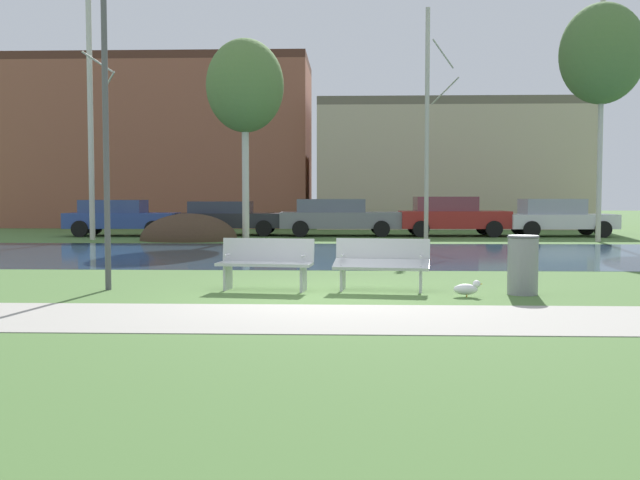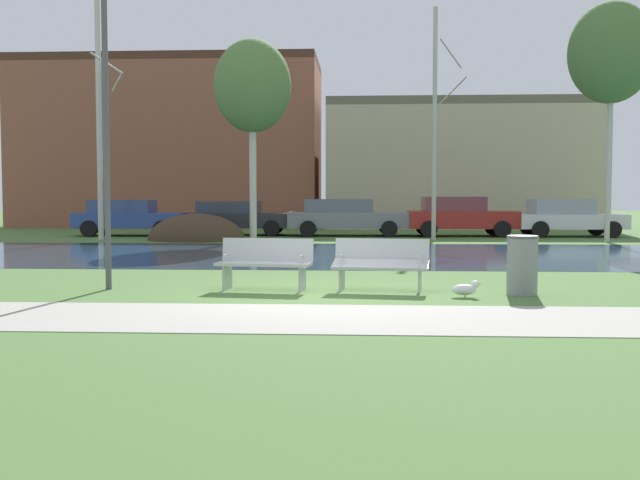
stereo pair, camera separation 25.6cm
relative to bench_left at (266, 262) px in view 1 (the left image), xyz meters
The scene contains 20 objects.
ground_plane 9.17m from the bench_left, 83.93° to the left, with size 120.00×120.00×0.00m, color #476B33.
paved_path_strip 3.08m from the bench_left, 71.46° to the right, with size 60.00×2.33×0.01m, color #9E998E.
river_band 7.86m from the bench_left, 82.91° to the left, with size 80.00×8.88×0.01m, color #284256.
soil_mound 14.76m from the bench_left, 107.11° to the left, with size 3.50×3.09×1.93m, color #423021.
bench_left is the anchor object (origin of this frame).
bench_right 1.96m from the bench_left, ahead, with size 1.66×0.76×0.87m.
trash_bin 4.24m from the bench_left, ahead, with size 0.51×0.51×0.96m.
seagull 3.38m from the bench_left, 12.80° to the right, with size 0.47×0.17×0.27m.
streetlamp 4.32m from the bench_left, behind, with size 0.32×0.32×5.85m.
birch_far_left 16.75m from the bench_left, 119.02° to the left, with size 1.07×1.83×9.09m.
birch_left 15.53m from the bench_left, 99.12° to the left, with size 2.80×2.80×7.25m.
birch_center_left 15.84m from the bench_left, 73.85° to the left, with size 1.22×2.05×8.35m.
birch_center 18.09m from the bench_left, 53.64° to the left, with size 2.88×2.88×8.31m.
parked_van_nearest_blue 18.41m from the bench_left, 114.57° to the left, with size 4.35×2.05×1.43m.
parked_sedan_second_dark 17.82m from the bench_left, 101.27° to the left, with size 4.44×2.14×1.37m.
parked_hatch_third_grey 17.22m from the bench_left, 86.68° to the left, with size 4.81×2.17×1.47m.
parked_wagon_fourth_red 18.06m from the bench_left, 72.28° to the left, with size 4.30×2.17×1.56m.
parked_suv_fifth_white 19.63m from the bench_left, 60.61° to the left, with size 4.16×2.15×1.48m.
building_brick_low 28.02m from the bench_left, 107.59° to the left, with size 15.48×6.08×8.61m.
building_beige_block 27.55m from the bench_left, 76.28° to the left, with size 13.13×8.48×6.24m.
Camera 1 is at (0.42, -11.62, 1.60)m, focal length 41.83 mm.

